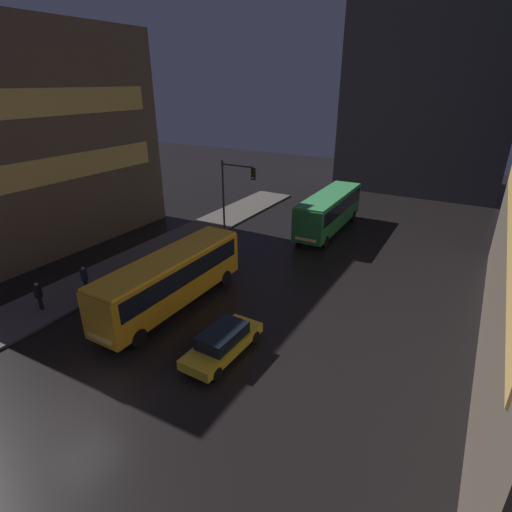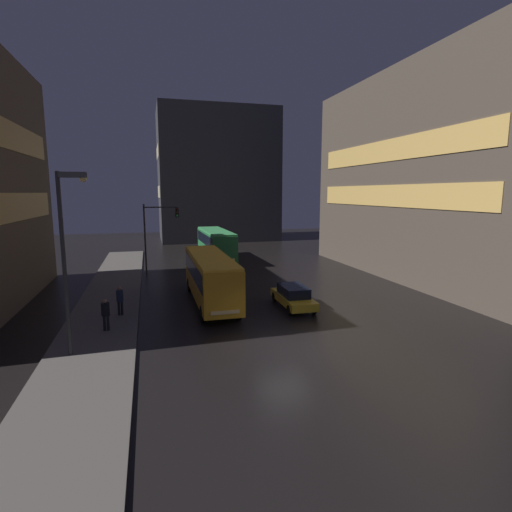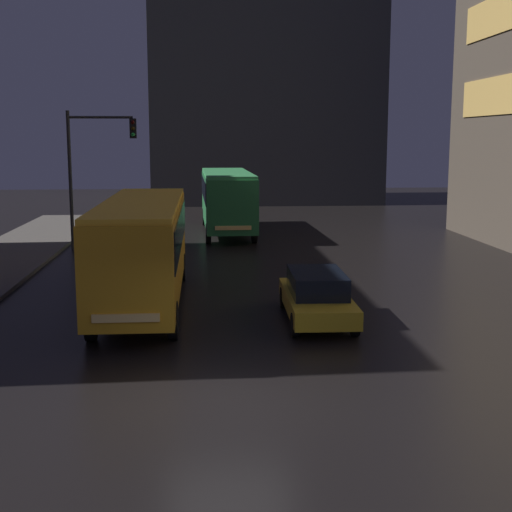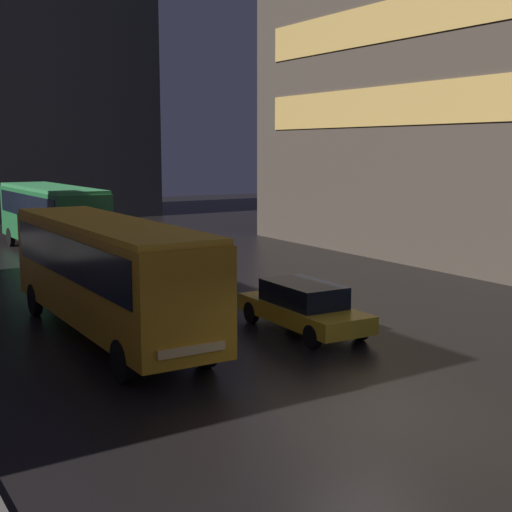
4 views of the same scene
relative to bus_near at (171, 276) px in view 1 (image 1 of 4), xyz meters
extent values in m
plane|color=black|center=(2.34, -8.40, -2.03)|extent=(120.00, 120.00, 0.00)
cube|color=#56514C|center=(-6.66, 1.60, -1.96)|extent=(4.00, 48.00, 0.15)
cube|color=brown|center=(-16.99, 2.50, 6.10)|extent=(10.00, 20.14, 16.27)
cube|color=#E0B25B|center=(-12.04, 2.50, 4.47)|extent=(0.24, 17.12, 1.80)
cube|color=#E0B25B|center=(-12.04, 2.50, 8.92)|extent=(0.24, 17.12, 1.80)
cube|color=#2D2D33|center=(6.94, 38.11, 8.01)|extent=(18.00, 12.00, 20.09)
cube|color=beige|center=(-2.01, 38.11, 5.51)|extent=(0.24, 10.20, 1.80)
cube|color=beige|center=(-2.01, 38.11, 11.45)|extent=(0.24, 10.20, 1.80)
cube|color=orange|center=(0.00, 0.00, -0.19)|extent=(2.30, 10.49, 2.59)
cube|color=black|center=(0.00, 0.00, 0.36)|extent=(2.36, 9.65, 1.10)
cube|color=yellow|center=(0.00, 0.00, 1.19)|extent=(2.26, 10.28, 0.16)
cube|color=#F4CC72|center=(0.00, -5.26, -1.08)|extent=(1.61, 0.10, 0.20)
cylinder|color=black|center=(1.05, -3.84, -1.53)|extent=(0.25, 1.00, 1.00)
cylinder|color=black|center=(-1.05, -3.84, -1.53)|extent=(0.25, 1.00, 1.00)
cylinder|color=black|center=(1.05, 3.85, -1.53)|extent=(0.25, 1.00, 1.00)
cylinder|color=black|center=(-1.05, 3.85, -1.53)|extent=(0.25, 1.00, 1.00)
cube|color=#236B38|center=(3.17, 16.88, -0.16)|extent=(2.71, 10.42, 2.66)
cube|color=black|center=(3.17, 16.88, 0.42)|extent=(2.75, 9.59, 1.10)
cube|color=#399252|center=(3.17, 16.88, 1.25)|extent=(2.65, 10.21, 0.16)
cube|color=#F4CC72|center=(3.28, 11.68, -1.08)|extent=(1.74, 0.14, 0.20)
cylinder|color=black|center=(4.40, 13.12, -1.53)|extent=(0.27, 1.01, 1.00)
cylinder|color=black|center=(2.11, 13.08, -1.53)|extent=(0.27, 1.01, 1.00)
cylinder|color=black|center=(4.24, 20.69, -1.53)|extent=(0.27, 1.01, 1.00)
cylinder|color=black|center=(1.95, 20.64, -1.53)|extent=(0.27, 1.01, 1.00)
cube|color=gold|center=(5.08, -2.24, -1.48)|extent=(1.85, 4.70, 0.50)
cube|color=black|center=(5.08, -2.24, -0.92)|extent=(1.55, 2.59, 0.62)
cylinder|color=black|center=(5.84, -3.89, -1.71)|extent=(0.21, 0.64, 0.64)
cylinder|color=black|center=(4.25, -3.86, -1.71)|extent=(0.21, 0.64, 0.64)
cylinder|color=black|center=(5.91, -0.63, -1.71)|extent=(0.21, 0.64, 0.64)
cylinder|color=black|center=(4.32, -0.60, -1.71)|extent=(0.21, 0.64, 0.64)
cylinder|color=black|center=(-5.78, -1.58, -1.46)|extent=(0.14, 0.14, 0.84)
cylinder|color=black|center=(-5.60, -1.58, -1.46)|extent=(0.14, 0.14, 0.84)
cylinder|color=#1E283D|center=(-5.69, -1.58, -0.70)|extent=(0.52, 0.52, 0.70)
sphere|color=#8C664C|center=(-5.69, -1.58, -0.24)|extent=(0.22, 0.22, 0.22)
cylinder|color=black|center=(-6.33, -4.27, -1.47)|extent=(0.14, 0.14, 0.83)
cylinder|color=black|center=(-6.15, -4.27, -1.47)|extent=(0.14, 0.14, 0.83)
cylinder|color=black|center=(-6.24, -4.27, -0.71)|extent=(0.58, 0.58, 0.69)
sphere|color=#8C664C|center=(-6.24, -4.27, -0.26)|extent=(0.22, 0.22, 0.22)
cylinder|color=#2D2D2D|center=(-4.22, 11.48, 1.17)|extent=(0.16, 0.16, 6.41)
cylinder|color=#2D2D2D|center=(-2.75, 11.48, 4.07)|extent=(2.92, 0.12, 0.12)
cube|color=black|center=(-1.29, 11.48, 3.57)|extent=(0.30, 0.24, 0.90)
sphere|color=#390706|center=(-1.29, 11.34, 3.85)|extent=(0.18, 0.18, 0.18)
sphere|color=#3B2B07|center=(-1.29, 11.34, 3.57)|extent=(0.18, 0.18, 0.18)
sphere|color=green|center=(-1.29, 11.34, 3.29)|extent=(0.18, 0.18, 0.18)
camera|label=1|loc=(14.50, -15.21, 10.28)|focal=28.00mm
camera|label=2|loc=(-3.85, -26.01, 5.39)|focal=28.00mm
camera|label=3|loc=(1.87, -21.95, 3.17)|focal=50.00mm
camera|label=4|loc=(-6.59, -18.74, 3.27)|focal=50.00mm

